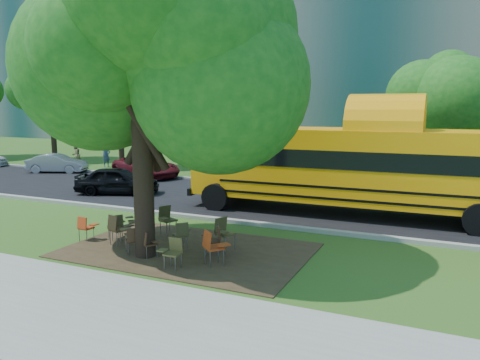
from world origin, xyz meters
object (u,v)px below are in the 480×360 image
at_px(main_tree, 139,46).
at_px(pedestrian_b, 76,155).
at_px(bg_car_silver, 57,163).
at_px(chair_1, 117,227).
at_px(chair_8, 117,224).
at_px(chair_5, 173,250).
at_px(chair_10, 166,217).
at_px(school_bus, 380,167).
at_px(black_car, 118,181).
at_px(chair_2, 134,238).
at_px(pedestrian_a, 106,156).
at_px(chair_4, 148,242).
at_px(chair_11, 182,232).
at_px(chair_3, 135,231).
at_px(bg_car_red, 146,167).
at_px(chair_9, 135,219).
at_px(chair_7, 212,245).
at_px(chair_12, 223,230).
at_px(chair_6, 214,238).
at_px(chair_0, 86,226).

distance_m(main_tree, pedestrian_b, 22.81).
bearing_deg(bg_car_silver, chair_1, -150.41).
relative_size(chair_8, bg_car_silver, 0.23).
bearing_deg(chair_5, chair_10, -56.67).
distance_m(school_bus, black_car, 12.12).
xyz_separation_m(main_tree, chair_10, (-0.70, 2.16, -5.16)).
relative_size(chair_2, pedestrian_a, 0.51).
distance_m(chair_4, chair_11, 1.18).
height_order(chair_11, pedestrian_b, pedestrian_b).
bearing_deg(main_tree, chair_3, 153.63).
relative_size(school_bus, chair_2, 16.86).
relative_size(chair_10, bg_car_red, 0.21).
bearing_deg(school_bus, pedestrian_a, 157.57).
relative_size(chair_11, bg_car_silver, 0.23).
bearing_deg(chair_3, chair_8, 10.61).
relative_size(chair_1, chair_9, 1.20).
distance_m(chair_3, pedestrian_b, 21.68).
bearing_deg(school_bus, chair_7, -114.27).
height_order(chair_2, chair_12, chair_12).
xyz_separation_m(chair_1, chair_6, (3.20, 0.16, 0.00)).
relative_size(chair_2, chair_7, 0.84).
relative_size(chair_3, chair_7, 1.00).
bearing_deg(chair_1, chair_4, -3.17).
height_order(pedestrian_a, pedestrian_b, pedestrian_a).
relative_size(chair_7, pedestrian_a, 0.61).
relative_size(chair_1, black_car, 0.25).
height_order(chair_7, pedestrian_b, pedestrian_b).
bearing_deg(chair_2, school_bus, 9.19).
relative_size(chair_0, bg_car_red, 0.17).
xyz_separation_m(chair_5, chair_9, (-2.99, 2.43, -0.02)).
height_order(chair_4, chair_9, chair_9).
distance_m(chair_6, chair_8, 3.63).
distance_m(chair_7, bg_car_red, 16.31).
xyz_separation_m(chair_4, chair_12, (1.58, 1.51, 0.12)).
distance_m(chair_1, bg_car_silver, 17.48).
xyz_separation_m(school_bus, bg_car_red, (-14.01, 4.80, -1.28)).
distance_m(school_bus, chair_5, 9.09).
bearing_deg(chair_1, pedestrian_b, 154.54).
height_order(main_tree, chair_10, main_tree).
xyz_separation_m(chair_0, black_car, (-4.14, 6.72, 0.18)).
relative_size(chair_3, black_car, 0.25).
distance_m(chair_10, bg_car_silver, 17.05).
relative_size(chair_5, chair_8, 0.99).
height_order(main_tree, black_car, main_tree).
xyz_separation_m(school_bus, chair_9, (-7.04, -5.59, -1.43)).
bearing_deg(bg_car_silver, main_tree, -148.97).
bearing_deg(chair_0, chair_3, -3.38).
bearing_deg(chair_0, chair_2, -10.14).
xyz_separation_m(chair_9, bg_car_red, (-6.97, 10.39, 0.15)).
distance_m(chair_12, pedestrian_b, 22.71).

